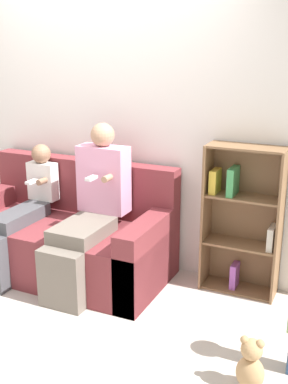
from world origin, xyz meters
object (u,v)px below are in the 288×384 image
(bookshelf, at_px, (243,218))
(couch, at_px, (66,238))
(child_seated, at_px, (21,212))
(adult_seated, at_px, (90,207))
(teddy_bear, at_px, (251,365))

(bookshelf, bearing_deg, couch, -166.65)
(child_seated, xyz_separation_m, bookshelf, (1.79, 0.50, 0.06))
(adult_seated, relative_size, teddy_bear, 3.91)
(bookshelf, bearing_deg, child_seated, -164.31)
(couch, bearing_deg, adult_seated, -15.70)
(couch, relative_size, adult_seated, 1.37)
(bookshelf, bearing_deg, adult_seated, -158.97)
(bookshelf, xyz_separation_m, teddy_bear, (0.37, -1.17, -0.45))
(child_seated, distance_m, teddy_bear, 2.29)
(adult_seated, xyz_separation_m, bookshelf, (1.13, 0.44, -0.07))
(adult_seated, height_order, teddy_bear, adult_seated)
(adult_seated, distance_m, teddy_bear, 1.75)
(child_seated, relative_size, teddy_bear, 3.20)
(couch, distance_m, teddy_bear, 2.01)
(couch, bearing_deg, bookshelf, 13.35)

